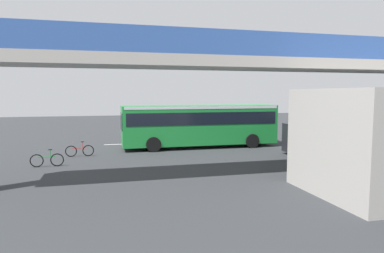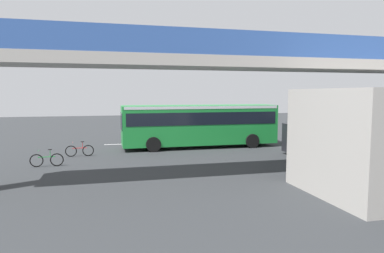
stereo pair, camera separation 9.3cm
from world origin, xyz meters
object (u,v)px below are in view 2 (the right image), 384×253
Objects in this scene: bicycle_green at (47,160)px; traffic_sign at (170,119)px; parked_van at (322,137)px; city_bus at (200,122)px; bicycle_red at (80,151)px.

traffic_sign is at bearing -134.31° from bicycle_green.
traffic_sign is (8.49, -9.07, 0.71)m from parked_van.
bicycle_green is at bearing -1.07° from parked_van.
city_bus is 2.40× the size of parked_van.
parked_van is 1.71× the size of traffic_sign.
city_bus is 11.15m from bicycle_green.
parked_van reaches higher than bicycle_red.
bicycle_green is (1.53, 2.81, 0.00)m from bicycle_red.
city_bus reaches higher than traffic_sign.
city_bus reaches higher than bicycle_red.
parked_van is at bearing 144.76° from city_bus.
traffic_sign is at bearing -139.76° from bicycle_red.
bicycle_red and bicycle_green have the same top height.
traffic_sign reaches higher than parked_van.
city_bus is at bearing -167.88° from bicycle_red.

